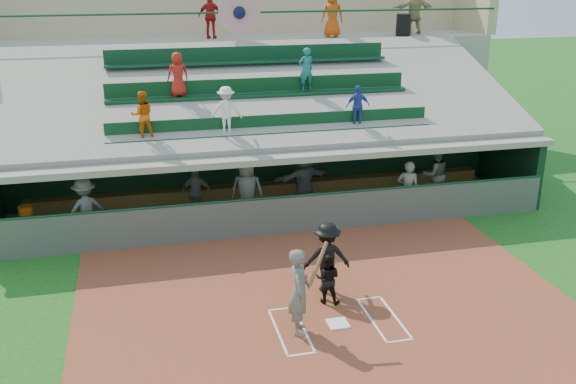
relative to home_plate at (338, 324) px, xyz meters
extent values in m
plane|color=#195217|center=(0.00, 0.00, -0.04)|extent=(100.00, 100.00, 0.00)
cube|color=brown|center=(0.00, 0.50, -0.03)|extent=(11.00, 9.00, 0.02)
cube|color=white|center=(0.00, 0.00, 0.00)|extent=(0.43, 0.43, 0.03)
cube|color=silver|center=(-0.75, 0.00, -0.01)|extent=(0.05, 1.80, 0.01)
cube|color=silver|center=(0.75, 0.00, -0.01)|extent=(0.05, 1.80, 0.01)
cube|color=silver|center=(-1.30, 0.00, -0.01)|extent=(0.05, 1.80, 0.01)
cube|color=white|center=(1.30, 0.00, -0.01)|extent=(0.05, 1.80, 0.01)
cube|color=silver|center=(-1.02, 0.90, -0.01)|extent=(0.60, 0.05, 0.01)
cube|color=silver|center=(1.02, 0.90, -0.01)|extent=(0.60, 0.05, 0.01)
cube|color=white|center=(-1.02, -0.90, -0.01)|extent=(0.60, 0.05, 0.01)
cube|color=silver|center=(1.02, -0.90, -0.01)|extent=(0.60, 0.05, 0.01)
cube|color=gray|center=(0.00, 6.75, -0.02)|extent=(16.00, 3.50, 0.04)
cube|color=gray|center=(0.00, 13.50, 2.26)|extent=(20.00, 3.00, 4.60)
cube|color=#515651|center=(0.00, 5.00, 0.52)|extent=(16.00, 0.06, 1.10)
cylinder|color=#123A24|center=(0.00, 5.00, 1.09)|extent=(16.00, 0.08, 0.08)
cube|color=black|center=(0.00, 8.50, 1.07)|extent=(16.00, 0.25, 2.20)
cube|color=black|center=(8.00, 6.75, 1.07)|extent=(0.25, 3.50, 2.20)
cube|color=gray|center=(0.00, 6.75, 2.17)|extent=(16.40, 3.90, 0.18)
cube|color=gray|center=(0.00, 10.25, 1.12)|extent=(16.40, 3.50, 2.30)
cube|color=gray|center=(0.00, 11.90, 2.26)|extent=(16.40, 0.30, 4.60)
cube|color=gray|center=(0.00, 8.60, 3.42)|extent=(16.40, 6.51, 2.37)
cube|color=#0C341C|center=(0.00, 6.20, 2.62)|extent=(9.40, 0.42, 0.08)
cube|color=#0C351B|center=(0.00, 6.40, 2.88)|extent=(9.40, 0.06, 0.45)
cube|color=#0D3B1F|center=(0.00, 8.10, 3.37)|extent=(9.40, 0.42, 0.08)
cube|color=#0C3519|center=(0.00, 8.30, 3.62)|extent=(9.40, 0.06, 0.45)
cube|color=#0D3922|center=(0.00, 10.00, 4.12)|extent=(9.40, 0.42, 0.08)
cube|color=#0B331D|center=(0.00, 10.20, 4.38)|extent=(9.40, 0.06, 0.45)
imported|color=#CE5B0C|center=(-3.65, 6.30, 3.30)|extent=(0.66, 0.53, 1.30)
imported|color=white|center=(-1.35, 6.30, 3.32)|extent=(0.94, 0.64, 1.33)
imported|color=#263B9B|center=(2.53, 6.30, 3.25)|extent=(0.71, 0.32, 1.20)
imported|color=#A91B13|center=(-2.51, 8.20, 4.06)|extent=(0.71, 0.53, 1.32)
imported|color=#176B69|center=(1.45, 8.20, 4.07)|extent=(0.54, 0.41, 1.34)
cylinder|color=#133E1F|center=(0.00, 12.00, 5.56)|extent=(20.00, 0.07, 0.07)
cylinder|color=red|center=(0.00, 11.98, 5.56)|extent=(1.50, 0.06, 1.50)
sphere|color=#0D1137|center=(0.00, 11.95, 5.56)|extent=(0.44, 0.44, 0.44)
imported|color=#555752|center=(-0.87, -0.07, 0.91)|extent=(0.56, 0.75, 1.85)
cylinder|color=brown|center=(-0.52, -0.22, 1.57)|extent=(0.56, 0.54, 0.75)
sphere|color=#976136|center=(-0.74, -0.07, 1.22)|extent=(0.10, 0.10, 0.10)
imported|color=black|center=(0.06, 0.96, 0.57)|extent=(0.70, 0.64, 1.17)
imported|color=black|center=(0.19, 1.51, 0.83)|extent=(1.14, 0.73, 1.68)
cube|color=olive|center=(0.04, 8.11, 0.23)|extent=(14.82, 0.56, 0.44)
cube|color=white|center=(-6.85, 5.96, 0.34)|extent=(0.77, 0.59, 0.67)
cylinder|color=#C3550B|center=(-6.90, 5.97, 0.86)|extent=(0.38, 0.38, 0.38)
imported|color=#5D605A|center=(-5.35, 5.81, 0.89)|extent=(1.30, 1.03, 1.77)
imported|color=#555752|center=(-2.26, 6.71, 0.81)|extent=(1.00, 0.57, 1.61)
imported|color=#5A5D57|center=(-0.86, 6.04, 0.98)|extent=(1.10, 0.89, 1.95)
imported|color=#555752|center=(0.98, 6.61, 0.98)|extent=(1.90, 1.00, 1.96)
imported|color=#575A55|center=(3.80, 5.28, 0.89)|extent=(0.76, 0.65, 1.78)
imported|color=#5C5E59|center=(5.18, 6.33, 0.93)|extent=(0.94, 0.75, 1.85)
cylinder|color=black|center=(6.44, 12.40, 4.98)|extent=(0.55, 0.55, 0.82)
imported|color=#A41312|center=(-0.87, 13.12, 5.37)|extent=(1.02, 0.70, 1.61)
imported|color=#C3440B|center=(3.64, 12.60, 5.40)|extent=(0.90, 0.67, 1.67)
imported|color=tan|center=(7.11, 12.95, 5.52)|extent=(1.84, 0.84, 1.91)
camera|label=1|loc=(-3.77, -11.25, 7.13)|focal=40.00mm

